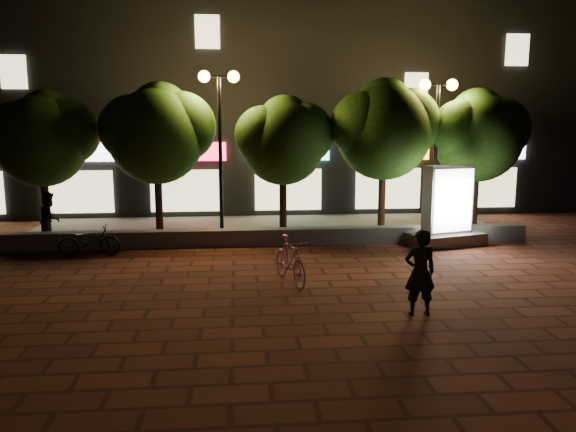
{
  "coord_description": "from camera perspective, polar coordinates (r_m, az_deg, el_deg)",
  "views": [
    {
      "loc": [
        -0.98,
        -12.23,
        3.61
      ],
      "look_at": [
        0.3,
        1.5,
        1.3
      ],
      "focal_mm": 34.07,
      "sensor_mm": 36.0,
      "label": 1
    }
  ],
  "objects": [
    {
      "name": "street_lamp_right",
      "position": [
        18.6,
        15.3,
        10.04
      ],
      "size": [
        1.26,
        0.36,
        4.98
      ],
      "color": "black",
      "rests_on": "sidewalk"
    },
    {
      "name": "scooter_pink",
      "position": [
        12.57,
        0.22,
        -4.64
      ],
      "size": [
        0.99,
        1.88,
        1.08
      ],
      "primitive_type": "imported",
      "rotation": [
        0.0,
        0.0,
        0.28
      ],
      "color": "pink",
      "rests_on": "ground"
    },
    {
      "name": "street_lamp_left",
      "position": [
        17.45,
        -7.16,
        10.8
      ],
      "size": [
        1.26,
        0.36,
        5.18
      ],
      "color": "black",
      "rests_on": "sidewalk"
    },
    {
      "name": "tree_far_right",
      "position": [
        19.43,
        19.3,
        8.26
      ],
      "size": [
        3.48,
        2.9,
        4.76
      ],
      "color": "black",
      "rests_on": "sidewalk"
    },
    {
      "name": "ad_kiosk",
      "position": [
        17.15,
        16.26,
        0.28
      ],
      "size": [
        2.45,
        1.68,
        2.42
      ],
      "color": "slate",
      "rests_on": "ground"
    },
    {
      "name": "tree_right",
      "position": [
        18.34,
        10.09,
        9.21
      ],
      "size": [
        3.72,
        3.1,
        5.07
      ],
      "color": "black",
      "rests_on": "sidewalk"
    },
    {
      "name": "pedestrian",
      "position": [
        17.87,
        -23.59,
        -0.17
      ],
      "size": [
        0.66,
        0.81,
        1.55
      ],
      "primitive_type": "imported",
      "rotation": [
        0.0,
        0.0,
        1.67
      ],
      "color": "black",
      "rests_on": "sidewalk"
    },
    {
      "name": "tree_far_left",
      "position": [
        18.68,
        -24.19,
        7.7
      ],
      "size": [
        3.36,
        2.8,
        4.63
      ],
      "color": "black",
      "rests_on": "sidewalk"
    },
    {
      "name": "retaining_wall",
      "position": [
        16.61,
        -1.83,
        -2.18
      ],
      "size": [
        16.0,
        0.45,
        0.5
      ],
      "primitive_type": "cube",
      "color": "slate",
      "rests_on": "ground"
    },
    {
      "name": "tree_left",
      "position": [
        17.87,
        -13.41,
        8.71
      ],
      "size": [
        3.6,
        3.0,
        4.89
      ],
      "color": "black",
      "rests_on": "sidewalk"
    },
    {
      "name": "tree_mid",
      "position": [
        17.77,
        -0.38,
        8.23
      ],
      "size": [
        3.24,
        2.7,
        4.5
      ],
      "color": "black",
      "rests_on": "sidewalk"
    },
    {
      "name": "ground",
      "position": [
        12.79,
        -0.72,
        -6.9
      ],
      "size": [
        80.0,
        80.0,
        0.0
      ],
      "primitive_type": "plane",
      "color": "#5B291C",
      "rests_on": "ground"
    },
    {
      "name": "sidewalk",
      "position": [
        19.1,
        -2.29,
        -1.29
      ],
      "size": [
        16.0,
        5.0,
        0.08
      ],
      "primitive_type": "cube",
      "color": "slate",
      "rests_on": "ground"
    },
    {
      "name": "building_block",
      "position": [
        25.28,
        -3.18,
        12.63
      ],
      "size": [
        28.0,
        8.12,
        11.3
      ],
      "color": "black",
      "rests_on": "ground"
    },
    {
      "name": "rider",
      "position": [
        10.72,
        13.61,
        -5.76
      ],
      "size": [
        0.62,
        0.42,
        1.68
      ],
      "primitive_type": "imported",
      "rotation": [
        0.0,
        0.0,
        3.17
      ],
      "color": "black",
      "rests_on": "ground"
    },
    {
      "name": "scooter_parked",
      "position": [
        16.1,
        -20.06,
        -2.45
      ],
      "size": [
        1.71,
        0.69,
        0.88
      ],
      "primitive_type": "imported",
      "rotation": [
        0.0,
        0.0,
        1.63
      ],
      "color": "black",
      "rests_on": "ground"
    }
  ]
}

